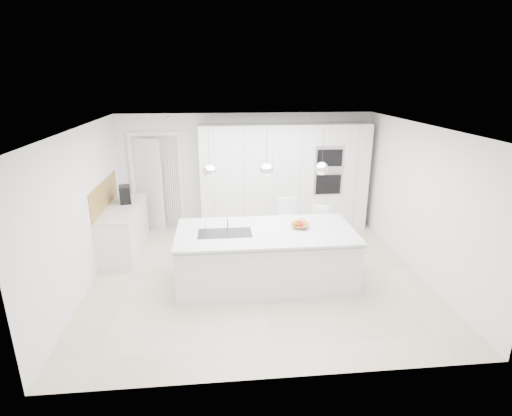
{
  "coord_description": "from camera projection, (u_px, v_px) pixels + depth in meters",
  "views": [
    {
      "loc": [
        -0.63,
        -6.13,
        3.24
      ],
      "look_at": [
        0.0,
        0.3,
        1.1
      ],
      "focal_mm": 28.0,
      "sensor_mm": 36.0,
      "label": 1
    }
  ],
  "objects": [
    {
      "name": "left_worktop",
      "position": [
        122.0,
        208.0,
        7.49
      ],
      "size": [
        0.62,
        1.82,
        0.04
      ],
      "primitive_type": "cube",
      "color": "silver",
      "rests_on": "left_base_cabinets"
    },
    {
      "name": "bar_stool_right",
      "position": [
        321.0,
        234.0,
        7.3
      ],
      "size": [
        0.47,
        0.55,
        1.0
      ],
      "primitive_type": null,
      "rotation": [
        0.0,
        0.0,
        -0.37
      ],
      "color": "white",
      "rests_on": "floor"
    },
    {
      "name": "wall_left",
      "position": [
        83.0,
        210.0,
        6.21
      ],
      "size": [
        0.0,
        5.0,
        5.0
      ],
      "primitive_type": "plane",
      "rotation": [
        1.57,
        0.0,
        1.57
      ],
      "color": "white",
      "rests_on": "ground"
    },
    {
      "name": "hallway_door",
      "position": [
        145.0,
        185.0,
        8.63
      ],
      "size": [
        0.76,
        0.38,
        2.0
      ],
      "primitive_type": "cube",
      "rotation": [
        0.0,
        0.0,
        -0.44
      ],
      "color": "white",
      "rests_on": "floor"
    },
    {
      "name": "tall_cabinets",
      "position": [
        284.0,
        177.0,
        8.66
      ],
      "size": [
        3.6,
        0.6,
        2.3
      ],
      "primitive_type": "cube",
      "color": "white",
      "rests_on": "floor"
    },
    {
      "name": "pendant_left",
      "position": [
        210.0,
        171.0,
        5.91
      ],
      "size": [
        0.2,
        0.2,
        0.2
      ],
      "primitive_type": "sphere",
      "color": "white",
      "rests_on": "ceiling"
    },
    {
      "name": "espresso_machine",
      "position": [
        125.0,
        194.0,
        7.7
      ],
      "size": [
        0.27,
        0.35,
        0.34
      ],
      "primitive_type": "cube",
      "rotation": [
        0.0,
        0.0,
        0.22
      ],
      "color": "black",
      "rests_on": "left_worktop"
    },
    {
      "name": "apple_b",
      "position": [
        297.0,
        224.0,
        6.45
      ],
      "size": [
        0.07,
        0.07,
        0.07
      ],
      "primitive_type": "sphere",
      "color": "red",
      "rests_on": "fruit_bowl"
    },
    {
      "name": "wall_back",
      "position": [
        246.0,
        171.0,
        8.83
      ],
      "size": [
        5.5,
        0.0,
        5.5
      ],
      "primitive_type": "plane",
      "rotation": [
        1.57,
        0.0,
        0.0
      ],
      "color": "white",
      "rests_on": "ground"
    },
    {
      "name": "left_base_cabinets",
      "position": [
        124.0,
        230.0,
        7.63
      ],
      "size": [
        0.6,
        1.8,
        0.86
      ],
      "primitive_type": "cube",
      "color": "white",
      "rests_on": "floor"
    },
    {
      "name": "bar_stool_left",
      "position": [
        288.0,
        228.0,
        7.43
      ],
      "size": [
        0.46,
        0.57,
        1.09
      ],
      "primitive_type": null,
      "rotation": [
        0.0,
        0.0,
        0.22
      ],
      "color": "white",
      "rests_on": "floor"
    },
    {
      "name": "fruit_bowl",
      "position": [
        300.0,
        226.0,
        6.46
      ],
      "size": [
        0.38,
        0.38,
        0.07
      ],
      "primitive_type": "imported",
      "rotation": [
        0.0,
        0.0,
        -0.37
      ],
      "color": "#AC7C33",
      "rests_on": "island_worktop"
    },
    {
      "name": "oven_stack",
      "position": [
        329.0,
        171.0,
        8.38
      ],
      "size": [
        0.62,
        0.04,
        1.05
      ],
      "primitive_type": null,
      "color": "#A5A5A8",
      "rests_on": "tall_cabinets"
    },
    {
      "name": "oak_backsplash",
      "position": [
        104.0,
        195.0,
        7.38
      ],
      "size": [
        0.02,
        1.8,
        0.5
      ],
      "primitive_type": "cube",
      "color": "#AC7C33",
      "rests_on": "wall_left"
    },
    {
      "name": "island_sink",
      "position": [
        225.0,
        238.0,
        6.27
      ],
      "size": [
        0.84,
        0.44,
        0.18
      ],
      "primitive_type": null,
      "color": "#3F3F42",
      "rests_on": "island_worktop"
    },
    {
      "name": "pendant_mid",
      "position": [
        267.0,
        170.0,
        5.99
      ],
      "size": [
        0.2,
        0.2,
        0.2
      ],
      "primitive_type": "sphere",
      "color": "white",
      "rests_on": "ceiling"
    },
    {
      "name": "island_base",
      "position": [
        266.0,
        259.0,
        6.45
      ],
      "size": [
        2.8,
        1.2,
        0.86
      ],
      "primitive_type": "cube",
      "color": "white",
      "rests_on": "floor"
    },
    {
      "name": "ceiling",
      "position": [
        258.0,
        127.0,
        6.08
      ],
      "size": [
        5.5,
        5.5,
        0.0
      ],
      "primitive_type": "plane",
      "rotation": [
        3.14,
        0.0,
        0.0
      ],
      "color": "white",
      "rests_on": "wall_back"
    },
    {
      "name": "island_tap",
      "position": [
        227.0,
        220.0,
        6.39
      ],
      "size": [
        0.02,
        0.02,
        0.3
      ],
      "primitive_type": "cylinder",
      "color": "white",
      "rests_on": "island_worktop"
    },
    {
      "name": "apple_c",
      "position": [
        301.0,
        224.0,
        6.43
      ],
      "size": [
        0.08,
        0.08,
        0.08
      ],
      "primitive_type": "sphere",
      "color": "red",
      "rests_on": "fruit_bowl"
    },
    {
      "name": "island_worktop",
      "position": [
        266.0,
        232.0,
        6.36
      ],
      "size": [
        2.84,
        1.4,
        0.04
      ],
      "primitive_type": "cube",
      "color": "silver",
      "rests_on": "island_base"
    },
    {
      "name": "floor",
      "position": [
        258.0,
        274.0,
        6.86
      ],
      "size": [
        5.5,
        5.5,
        0.0
      ],
      "primitive_type": "plane",
      "color": "beige",
      "rests_on": "ground"
    },
    {
      "name": "pendant_right",
      "position": [
        322.0,
        169.0,
        6.07
      ],
      "size": [
        0.2,
        0.2,
        0.2
      ],
      "primitive_type": "sphere",
      "color": "white",
      "rests_on": "ceiling"
    },
    {
      "name": "doorway_frame",
      "position": [
        157.0,
        183.0,
        8.69
      ],
      "size": [
        1.11,
        0.08,
        2.13
      ],
      "primitive_type": null,
      "color": "white",
      "rests_on": "floor"
    },
    {
      "name": "banana_bunch",
      "position": [
        300.0,
        221.0,
        6.41
      ],
      "size": [
        0.24,
        0.17,
        0.22
      ],
      "primitive_type": "torus",
      "rotation": [
        1.22,
        0.0,
        0.35
      ],
      "color": "gold",
      "rests_on": "fruit_bowl"
    },
    {
      "name": "apple_a",
      "position": [
        300.0,
        222.0,
        6.5
      ],
      "size": [
        0.08,
        0.08,
        0.08
      ],
      "primitive_type": "sphere",
      "color": "red",
      "rests_on": "fruit_bowl"
    },
    {
      "name": "radiator",
      "position": [
        173.0,
        190.0,
        8.77
      ],
      "size": [
        0.32,
        0.04,
        1.4
      ],
      "primitive_type": null,
      "color": "white",
      "rests_on": "floor"
    }
  ]
}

